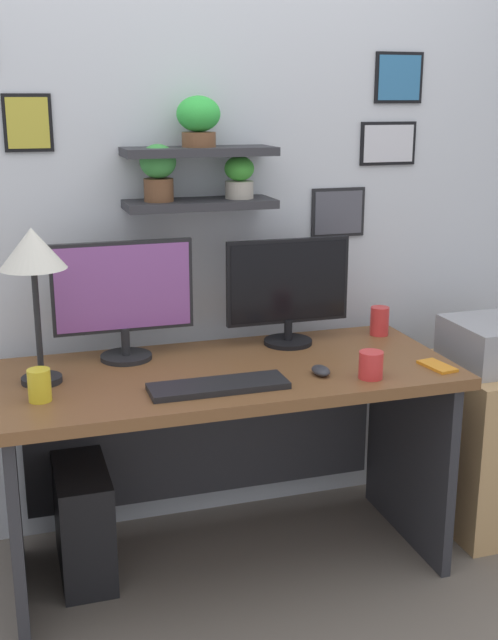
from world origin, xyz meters
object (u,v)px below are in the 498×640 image
desk (222,422)px  monitor_left (123,295)px  monitor_right (288,289)px  keyboard (218,386)px  pen_cup (39,385)px  water_cup (380,321)px  cell_phone (437,366)px  desk_lamp (33,258)px  computer_tower_left (83,520)px  drawer_cabinet (493,443)px  coffee_mug (371,365)px  computer_mouse (321,371)px

desk → monitor_left: (-0.30, 0.16, 0.44)m
monitor_left → monitor_right: 0.61m
desk → keyboard: 0.33m
pen_cup → water_cup: bearing=14.4°
keyboard → cell_phone: 0.77m
desk → cell_phone: 0.77m
desk → desk_lamp: 0.86m
keyboard → cell_phone: size_ratio=3.14×
keyboard → computer_tower_left: bearing=145.5°
monitor_right → desk_lamp: bearing=-169.5°
desk → desk_lamp: desk_lamp is taller
monitor_right → keyboard: size_ratio=1.06×
drawer_cabinet → computer_tower_left: size_ratio=1.62×
keyboard → computer_tower_left: size_ratio=1.09×
keyboard → coffee_mug: bearing=-5.6°
desk → drawer_cabinet: desk is taller
monitor_left → monitor_right: bearing=-0.0°
pen_cup → drawer_cabinet: (1.71, 0.13, -0.47)m
monitor_left → keyboard: size_ratio=1.11×
desk → pen_cup: bearing=-164.6°
keyboard → water_cup: 0.85m
monitor_left → desk_lamp: 0.39m
computer_mouse → desk: bearing=144.6°
monitor_left → pen_cup: bearing=-133.1°
coffee_mug → cell_phone: bearing=6.2°
monitor_right → computer_tower_left: size_ratio=1.16×
desk_lamp → coffee_mug: size_ratio=5.59×
cell_phone → drawer_cabinet: 0.62m
monitor_left → water_cup: (0.98, -0.00, -0.17)m
keyboard → cell_phone: (0.77, -0.02, -0.01)m
keyboard → desk_lamp: size_ratio=0.88×
computer_mouse → coffee_mug: size_ratio=1.00×
monitor_right → computer_mouse: (-0.02, -0.37, -0.19)m
drawer_cabinet → cell_phone: bearing=-152.0°
water_cup → computer_tower_left: (-1.17, -0.11, -0.60)m
pen_cup → cell_phone: bearing=-3.6°
coffee_mug → pen_cup: pen_cup is taller
keyboard → monitor_left: bearing=120.2°
desk_lamp → cell_phone: desk_lamp is taller
desk_lamp → pen_cup: desk_lamp is taller
cell_phone → pen_cup: (-1.31, 0.08, 0.05)m
keyboard → coffee_mug: coffee_mug is taller
cell_phone → coffee_mug: coffee_mug is taller
computer_mouse → pen_cup: (-0.90, 0.03, 0.04)m
cell_phone → coffee_mug: bearing=177.6°
desk_lamp → coffee_mug: (1.03, -0.28, -0.36)m
computer_mouse → cell_phone: computer_mouse is taller
monitor_left → coffee_mug: monitor_left is taller
drawer_cabinet → computer_tower_left: bearing=176.5°
desk → computer_mouse: (0.29, -0.20, 0.23)m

